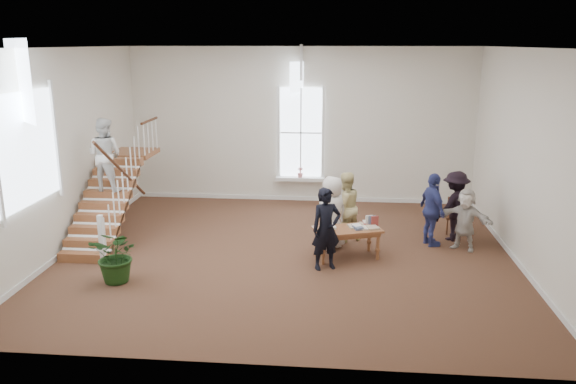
# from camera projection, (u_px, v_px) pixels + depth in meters

# --- Properties ---
(ground) EXTENTS (10.00, 10.00, 0.00)m
(ground) POSITION_uv_depth(u_px,v_px,m) (287.00, 254.00, 12.61)
(ground) COLOR #412819
(ground) RESTS_ON ground
(room_shell) EXTENTS (10.49, 10.00, 10.00)m
(room_shell) POSITION_uv_depth(u_px,v_px,m) (300.00, 188.00, 16.73)
(room_shell) COLOR silver
(room_shell) RESTS_ON ground
(staircase) EXTENTS (1.10, 4.10, 2.92)m
(staircase) POSITION_uv_depth(u_px,v_px,m) (108.00, 172.00, 13.28)
(staircase) COLOR brown
(staircase) RESTS_ON ground
(library_table) EXTENTS (1.60, 1.14, 0.74)m
(library_table) POSITION_uv_depth(u_px,v_px,m) (348.00, 232.00, 12.26)
(library_table) COLOR brown
(library_table) RESTS_ON ground
(police_officer) EXTENTS (0.75, 0.64, 1.74)m
(police_officer) POSITION_uv_depth(u_px,v_px,m) (326.00, 229.00, 11.59)
(police_officer) COLOR black
(police_officer) RESTS_ON ground
(elderly_woman) EXTENTS (0.98, 0.93, 1.69)m
(elderly_woman) POSITION_uv_depth(u_px,v_px,m) (332.00, 213.00, 12.79)
(elderly_woman) COLOR silver
(elderly_woman) RESTS_ON ground
(person_yellow) EXTENTS (1.03, 0.96, 1.68)m
(person_yellow) POSITION_uv_depth(u_px,v_px,m) (345.00, 207.00, 13.25)
(person_yellow) COLOR beige
(person_yellow) RESTS_ON ground
(woman_cluster_a) EXTENTS (0.73, 1.09, 1.72)m
(woman_cluster_a) POSITION_uv_depth(u_px,v_px,m) (432.00, 210.00, 12.94)
(woman_cluster_a) COLOR navy
(woman_cluster_a) RESTS_ON ground
(woman_cluster_b) EXTENTS (1.25, 1.14, 1.68)m
(woman_cluster_b) POSITION_uv_depth(u_px,v_px,m) (455.00, 206.00, 13.33)
(woman_cluster_b) COLOR black
(woman_cluster_b) RESTS_ON ground
(woman_cluster_c) EXTENTS (1.36, 1.05, 1.43)m
(woman_cluster_c) POSITION_uv_depth(u_px,v_px,m) (465.00, 219.00, 12.73)
(woman_cluster_c) COLOR beige
(woman_cluster_c) RESTS_ON ground
(floor_plant) EXTENTS (1.11, 1.00, 1.11)m
(floor_plant) POSITION_uv_depth(u_px,v_px,m) (117.00, 255.00, 11.01)
(floor_plant) COLOR #163410
(floor_plant) RESTS_ON ground
(side_chair) EXTENTS (0.45, 0.45, 0.89)m
(side_chair) POSITION_uv_depth(u_px,v_px,m) (455.00, 214.00, 13.92)
(side_chair) COLOR #3C2110
(side_chair) RESTS_ON ground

